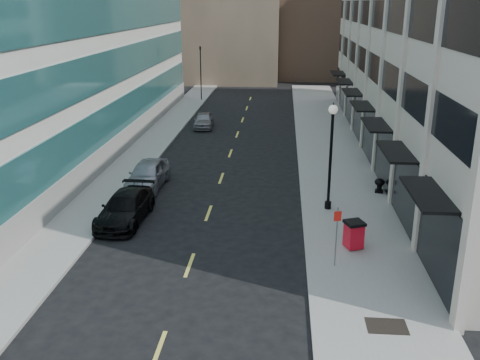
% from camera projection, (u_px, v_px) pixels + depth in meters
% --- Properties ---
extents(sidewalk_right, '(5.00, 80.00, 0.15)m').
position_uv_depth(sidewalk_right, '(339.00, 180.00, 33.75)').
color(sidewalk_right, gray).
rests_on(sidewalk_right, ground).
extents(sidewalk_left, '(3.00, 80.00, 0.15)m').
position_uv_depth(sidewalk_left, '(122.00, 175.00, 34.82)').
color(sidewalk_left, gray).
rests_on(sidewalk_left, ground).
extents(building_right, '(15.30, 46.50, 18.25)m').
position_uv_depth(building_right, '(475.00, 29.00, 36.82)').
color(building_right, beige).
rests_on(building_right, ground).
extents(building_left, '(16.14, 46.00, 20.00)m').
position_uv_depth(building_left, '(14.00, 13.00, 39.03)').
color(building_left, silver).
rests_on(building_left, ground).
extents(skyline_tan_far, '(12.00, 14.00, 22.00)m').
position_uv_depth(skyline_tan_far, '(176.00, 1.00, 86.78)').
color(skyline_tan_far, '#886F59').
rests_on(skyline_tan_far, ground).
extents(skyline_stone, '(10.00, 14.00, 20.00)m').
position_uv_depth(skyline_stone, '(389.00, 8.00, 73.31)').
color(skyline_stone, beige).
rests_on(skyline_stone, ground).
extents(grate_far, '(1.40, 1.00, 0.01)m').
position_uv_depth(grate_far, '(387.00, 326.00, 18.40)').
color(grate_far, black).
rests_on(grate_far, sidewalk_right).
extents(road_centerline, '(0.15, 68.20, 0.01)m').
position_uv_depth(road_centerline, '(215.00, 194.00, 31.51)').
color(road_centerline, '#D8CC4C').
rests_on(road_centerline, ground).
extents(traffic_signal, '(0.66, 0.66, 6.98)m').
position_uv_depth(traffic_signal, '(200.00, 50.00, 59.44)').
color(traffic_signal, black).
rests_on(traffic_signal, ground).
extents(car_black_pickup, '(2.29, 5.22, 1.49)m').
position_uv_depth(car_black_pickup, '(125.00, 208.00, 27.37)').
color(car_black_pickup, black).
rests_on(car_black_pickup, ground).
extents(car_silver_sedan, '(2.14, 4.95, 1.66)m').
position_uv_depth(car_silver_sedan, '(148.00, 174.00, 32.43)').
color(car_silver_sedan, '#919299').
rests_on(car_silver_sedan, ground).
extents(car_grey_sedan, '(1.95, 4.17, 1.38)m').
position_uv_depth(car_grey_sedan, '(204.00, 120.00, 47.98)').
color(car_grey_sedan, gray).
rests_on(car_grey_sedan, ground).
extents(trash_bin, '(1.03, 1.03, 1.30)m').
position_uv_depth(trash_bin, '(354.00, 234.00, 24.05)').
color(trash_bin, red).
rests_on(trash_bin, sidewalk_right).
extents(lamppost, '(0.48, 0.48, 5.79)m').
position_uv_depth(lamppost, '(331.00, 148.00, 27.84)').
color(lamppost, black).
rests_on(lamppost, sidewalk_right).
extents(sign_post, '(0.31, 0.10, 2.66)m').
position_uv_depth(sign_post, '(337.00, 229.00, 22.10)').
color(sign_post, slate).
rests_on(sign_post, sidewalk_right).
extents(urn_planter, '(0.61, 0.61, 0.84)m').
position_uv_depth(urn_planter, '(380.00, 184.00, 31.22)').
color(urn_planter, black).
rests_on(urn_planter, sidewalk_right).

